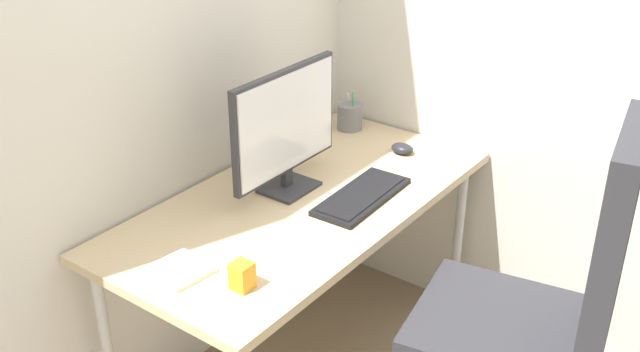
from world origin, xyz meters
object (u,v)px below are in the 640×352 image
(office_chair, at_px, (544,303))
(keyboard, at_px, (362,196))
(mouse, at_px, (402,149))
(notebook, at_px, (180,270))
(monitor, at_px, (286,126))
(desk_clamp_accessory, at_px, (242,276))
(coffee_mug, at_px, (269,152))
(pen_holder, at_px, (350,116))

(office_chair, xyz_separation_m, keyboard, (0.03, 0.66, 0.13))
(mouse, bearing_deg, keyboard, -170.22)
(office_chair, height_order, notebook, office_chair)
(keyboard, bearing_deg, monitor, 109.71)
(keyboard, xyz_separation_m, desk_clamp_accessory, (-0.61, -0.02, 0.03))
(office_chair, relative_size, desk_clamp_accessory, 15.01)
(keyboard, bearing_deg, notebook, 165.69)
(monitor, xyz_separation_m, coffee_mug, (0.12, 0.18, -0.19))
(pen_holder, distance_m, coffee_mug, 0.44)
(monitor, xyz_separation_m, mouse, (0.48, -0.17, -0.21))
(mouse, bearing_deg, desk_clamp_accessory, -175.73)
(notebook, bearing_deg, keyboard, -8.33)
(mouse, xyz_separation_m, notebook, (-1.05, 0.09, -0.01))
(keyboard, height_order, mouse, mouse)
(keyboard, relative_size, notebook, 2.54)
(pen_holder, bearing_deg, desk_clamp_accessory, -159.98)
(mouse, bearing_deg, coffee_mug, 133.96)
(office_chair, relative_size, pen_holder, 7.35)
(pen_holder, height_order, coffee_mug, pen_holder)
(pen_holder, height_order, desk_clamp_accessory, pen_holder)
(monitor, xyz_separation_m, notebook, (-0.57, -0.08, -0.22))
(keyboard, bearing_deg, desk_clamp_accessory, -177.87)
(monitor, relative_size, coffee_mug, 4.51)
(mouse, xyz_separation_m, desk_clamp_accessory, (-1.00, -0.10, 0.02))
(office_chair, distance_m, coffee_mug, 1.10)
(office_chair, xyz_separation_m, pen_holder, (0.50, 1.03, 0.17))
(pen_holder, bearing_deg, office_chair, -115.71)
(monitor, distance_m, pen_holder, 0.59)
(keyboard, height_order, pen_holder, pen_holder)
(pen_holder, relative_size, notebook, 1.03)
(monitor, bearing_deg, mouse, -19.63)
(keyboard, distance_m, mouse, 0.40)
(office_chair, relative_size, coffee_mug, 10.73)
(desk_clamp_accessory, bearing_deg, mouse, 5.67)
(coffee_mug, bearing_deg, desk_clamp_accessory, -145.20)
(pen_holder, relative_size, desk_clamp_accessory, 2.04)
(coffee_mug, distance_m, desk_clamp_accessory, 0.79)
(mouse, distance_m, notebook, 1.05)
(notebook, distance_m, desk_clamp_accessory, 0.20)
(office_chair, xyz_separation_m, coffee_mug, (0.06, 1.09, 0.16))
(mouse, xyz_separation_m, pen_holder, (0.08, 0.29, 0.03))
(monitor, relative_size, keyboard, 1.26)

